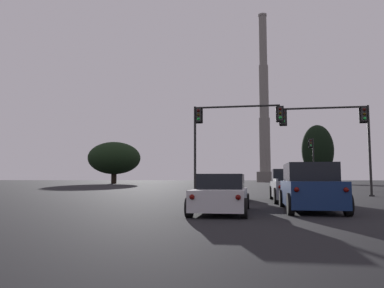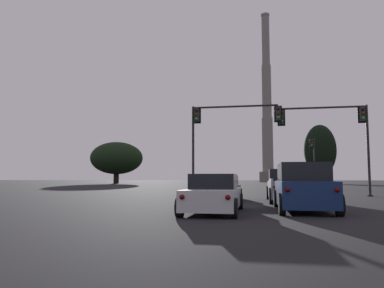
{
  "view_description": "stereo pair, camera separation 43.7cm",
  "coord_description": "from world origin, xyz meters",
  "px_view_note": "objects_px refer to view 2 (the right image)",
  "views": [
    {
      "loc": [
        -1.77,
        -0.07,
        1.25
      ],
      "look_at": [
        -8.86,
        41.63,
        5.18
      ],
      "focal_mm": 35.0,
      "sensor_mm": 36.0,
      "label": 1
    },
    {
      "loc": [
        -1.34,
        0.01,
        1.25
      ],
      "look_at": [
        -8.86,
        41.63,
        5.18
      ],
      "focal_mm": 35.0,
      "sensor_mm": 36.0,
      "label": 2
    }
  ],
  "objects_px": {
    "sedan_left_lane_front": "(223,189)",
    "traffic_light_far_right": "(313,155)",
    "pickup_truck_center_lane_front": "(287,187)",
    "traffic_light_overhead_left": "(222,126)",
    "sedan_left_lane_second": "(214,194)",
    "suv_center_lane_second": "(303,188)",
    "traffic_light_overhead_right": "(337,126)",
    "smokestack": "(267,115)"
  },
  "relations": [
    {
      "from": "pickup_truck_center_lane_front",
      "to": "traffic_light_overhead_right",
      "type": "height_order",
      "value": "traffic_light_overhead_right"
    },
    {
      "from": "suv_center_lane_second",
      "to": "smokestack",
      "type": "relative_size",
      "value": 0.08
    },
    {
      "from": "sedan_left_lane_second",
      "to": "suv_center_lane_second",
      "type": "height_order",
      "value": "suv_center_lane_second"
    },
    {
      "from": "pickup_truck_center_lane_front",
      "to": "traffic_light_overhead_left",
      "type": "relative_size",
      "value": 0.81
    },
    {
      "from": "sedan_left_lane_second",
      "to": "traffic_light_overhead_right",
      "type": "distance_m",
      "value": 16.79
    },
    {
      "from": "sedan_left_lane_front",
      "to": "smokestack",
      "type": "height_order",
      "value": "smokestack"
    },
    {
      "from": "suv_center_lane_second",
      "to": "traffic_light_overhead_left",
      "type": "bearing_deg",
      "value": 108.91
    },
    {
      "from": "suv_center_lane_second",
      "to": "traffic_light_overhead_right",
      "type": "bearing_deg",
      "value": 72.93
    },
    {
      "from": "sedan_left_lane_front",
      "to": "traffic_light_far_right",
      "type": "distance_m",
      "value": 30.87
    },
    {
      "from": "sedan_left_lane_second",
      "to": "sedan_left_lane_front",
      "type": "bearing_deg",
      "value": 92.9
    },
    {
      "from": "pickup_truck_center_lane_front",
      "to": "traffic_light_far_right",
      "type": "bearing_deg",
      "value": 78.77
    },
    {
      "from": "suv_center_lane_second",
      "to": "traffic_light_overhead_left",
      "type": "xyz_separation_m",
      "value": [
        -4.44,
        12.67,
        4.33
      ]
    },
    {
      "from": "suv_center_lane_second",
      "to": "traffic_light_far_right",
      "type": "bearing_deg",
      "value": 81.15
    },
    {
      "from": "sedan_left_lane_second",
      "to": "suv_center_lane_second",
      "type": "xyz_separation_m",
      "value": [
        3.37,
        1.3,
        0.23
      ]
    },
    {
      "from": "sedan_left_lane_second",
      "to": "smokestack",
      "type": "height_order",
      "value": "smokestack"
    },
    {
      "from": "sedan_left_lane_front",
      "to": "sedan_left_lane_second",
      "type": "xyz_separation_m",
      "value": [
        0.42,
        -7.87,
        0.0
      ]
    },
    {
      "from": "traffic_light_far_right",
      "to": "smokestack",
      "type": "relative_size",
      "value": 0.11
    },
    {
      "from": "sedan_left_lane_front",
      "to": "pickup_truck_center_lane_front",
      "type": "height_order",
      "value": "pickup_truck_center_lane_front"
    },
    {
      "from": "traffic_light_overhead_left",
      "to": "traffic_light_far_right",
      "type": "height_order",
      "value": "traffic_light_overhead_left"
    },
    {
      "from": "traffic_light_overhead_left",
      "to": "smokestack",
      "type": "relative_size",
      "value": 0.11
    },
    {
      "from": "traffic_light_far_right",
      "to": "sedan_left_lane_second",
      "type": "bearing_deg",
      "value": -103.15
    },
    {
      "from": "sedan_left_lane_second",
      "to": "pickup_truck_center_lane_front",
      "type": "bearing_deg",
      "value": 67.07
    },
    {
      "from": "sedan_left_lane_front",
      "to": "sedan_left_lane_second",
      "type": "bearing_deg",
      "value": -86.38
    },
    {
      "from": "sedan_left_lane_front",
      "to": "traffic_light_overhead_left",
      "type": "xyz_separation_m",
      "value": [
        -0.66,
        6.1,
        4.56
      ]
    },
    {
      "from": "suv_center_lane_second",
      "to": "traffic_light_overhead_left",
      "type": "relative_size",
      "value": 0.72
    },
    {
      "from": "suv_center_lane_second",
      "to": "traffic_light_far_right",
      "type": "xyz_separation_m",
      "value": [
        5.31,
        35.84,
        3.42
      ]
    },
    {
      "from": "pickup_truck_center_lane_front",
      "to": "traffic_light_overhead_right",
      "type": "relative_size",
      "value": 0.84
    },
    {
      "from": "sedan_left_lane_front",
      "to": "traffic_light_overhead_left",
      "type": "height_order",
      "value": "traffic_light_overhead_left"
    },
    {
      "from": "sedan_left_lane_second",
      "to": "suv_center_lane_second",
      "type": "distance_m",
      "value": 3.62
    },
    {
      "from": "sedan_left_lane_front",
      "to": "pickup_truck_center_lane_front",
      "type": "relative_size",
      "value": 0.85
    },
    {
      "from": "traffic_light_overhead_left",
      "to": "traffic_light_overhead_right",
      "type": "xyz_separation_m",
      "value": [
        8.38,
        0.49,
        -0.17
      ]
    },
    {
      "from": "suv_center_lane_second",
      "to": "pickup_truck_center_lane_front",
      "type": "bearing_deg",
      "value": 91.08
    },
    {
      "from": "smokestack",
      "to": "sedan_left_lane_front",
      "type": "bearing_deg",
      "value": -92.55
    },
    {
      "from": "suv_center_lane_second",
      "to": "traffic_light_far_right",
      "type": "height_order",
      "value": "traffic_light_far_right"
    },
    {
      "from": "suv_center_lane_second",
      "to": "traffic_light_overhead_right",
      "type": "relative_size",
      "value": 0.75
    },
    {
      "from": "traffic_light_overhead_right",
      "to": "traffic_light_far_right",
      "type": "bearing_deg",
      "value": 86.53
    },
    {
      "from": "sedan_left_lane_front",
      "to": "suv_center_lane_second",
      "type": "height_order",
      "value": "suv_center_lane_second"
    },
    {
      "from": "sedan_left_lane_front",
      "to": "traffic_light_far_right",
      "type": "height_order",
      "value": "traffic_light_far_right"
    },
    {
      "from": "sedan_left_lane_second",
      "to": "traffic_light_overhead_right",
      "type": "relative_size",
      "value": 0.72
    },
    {
      "from": "pickup_truck_center_lane_front",
      "to": "traffic_light_far_right",
      "type": "xyz_separation_m",
      "value": [
        5.48,
        29.52,
        3.51
      ]
    },
    {
      "from": "sedan_left_lane_second",
      "to": "traffic_light_far_right",
      "type": "bearing_deg",
      "value": 76.69
    },
    {
      "from": "sedan_left_lane_second",
      "to": "traffic_light_overhead_left",
      "type": "xyz_separation_m",
      "value": [
        -1.08,
        13.97,
        4.56
      ]
    }
  ]
}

